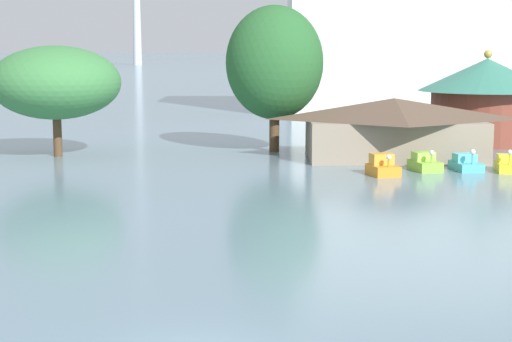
% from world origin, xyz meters
% --- Properties ---
extents(pedal_boat_orange, '(2.13, 2.55, 1.47)m').
position_xyz_m(pedal_boat_orange, '(9.69, 32.30, 0.55)').
color(pedal_boat_orange, orange).
rests_on(pedal_boat_orange, ground).
extents(pedal_boat_lime, '(2.11, 2.73, 1.51)m').
position_xyz_m(pedal_boat_lime, '(12.82, 34.36, 0.50)').
color(pedal_boat_lime, '#8CCC3F').
rests_on(pedal_boat_lime, ground).
extents(pedal_boat_cyan, '(1.93, 2.83, 1.56)m').
position_xyz_m(pedal_boat_cyan, '(15.63, 34.56, 0.44)').
color(pedal_boat_cyan, '#4CB7CC').
rests_on(pedal_boat_cyan, ground).
extents(pedal_boat_yellow, '(1.71, 2.78, 1.61)m').
position_xyz_m(pedal_boat_yellow, '(18.22, 33.97, 0.45)').
color(pedal_boat_yellow, yellow).
rests_on(pedal_boat_yellow, ground).
extents(boathouse, '(13.66, 9.09, 4.48)m').
position_xyz_m(boathouse, '(11.72, 40.64, 2.35)').
color(boathouse, gray).
rests_on(boathouse, ground).
extents(green_roof_pavilion, '(11.67, 11.67, 7.94)m').
position_xyz_m(green_roof_pavilion, '(21.19, 50.45, 4.03)').
color(green_roof_pavilion, brown).
rests_on(green_roof_pavilion, ground).
extents(shoreline_tree_tall_left, '(9.74, 9.74, 8.33)m').
position_xyz_m(shoreline_tree_tall_left, '(-13.51, 41.61, 5.57)').
color(shoreline_tree_tall_left, brown).
rests_on(shoreline_tree_tall_left, ground).
extents(shoreline_tree_mid, '(7.62, 7.62, 11.45)m').
position_xyz_m(shoreline_tree_mid, '(2.93, 44.51, 6.99)').
color(shoreline_tree_mid, brown).
rests_on(shoreline_tree_mid, ground).
extents(background_building_block, '(27.87, 14.56, 24.27)m').
position_xyz_m(background_building_block, '(19.20, 81.42, 12.16)').
color(background_building_block, silver).
rests_on(background_building_block, ground).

